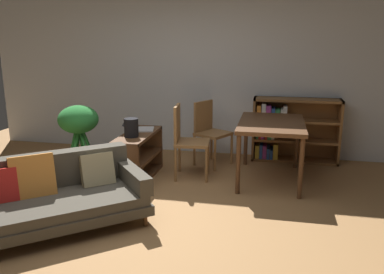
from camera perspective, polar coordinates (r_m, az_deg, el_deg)
The scene contains 11 objects.
ground_plane at distance 4.17m, azimuth -7.61°, elevation -12.07°, with size 8.16×8.16×0.00m, color #9E7042.
back_wall_panel at distance 6.36m, azimuth 0.19°, elevation 9.84°, with size 6.80×0.10×2.70m, color silver.
fabric_couch at distance 4.21m, azimuth -19.29°, elevation -7.73°, with size 1.87×1.76×0.72m.
media_console at distance 5.31m, azimuth -7.69°, elevation -2.73°, with size 0.37×1.03×0.61m.
open_laptop at distance 5.43m, azimuth -7.44°, elevation 1.28°, with size 0.46×0.37×0.10m.
desk_speaker at distance 5.05m, azimuth -8.70°, elevation 1.33°, with size 0.18×0.18×0.24m.
potted_floor_plant at distance 5.57m, azimuth -15.91°, elevation 1.23°, with size 0.54×0.54×0.95m.
dining_table at distance 5.19m, azimuth 11.31°, elevation 1.24°, with size 0.82×1.25×0.78m.
dining_chair_near at distance 5.24m, azimuth -0.83°, elevation -0.08°, with size 0.48×0.48×0.97m.
dining_chair_far at distance 5.78m, azimuth 2.50°, elevation 1.13°, with size 0.57×0.58×0.93m.
bookshelf at distance 6.17m, azimuth 13.63°, elevation 1.03°, with size 1.27×0.33×0.95m.
Camera 1 is at (1.29, -3.51, 1.84)m, focal length 37.20 mm.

